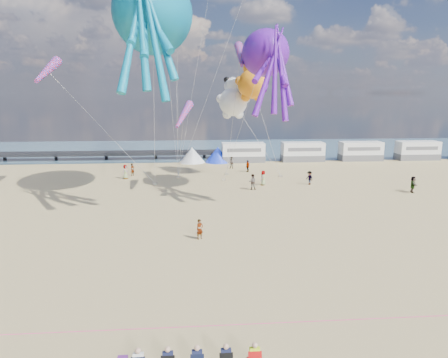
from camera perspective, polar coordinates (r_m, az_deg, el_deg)
ground at (r=24.19m, az=0.17°, el=-13.82°), size 120.00×120.00×0.00m
water at (r=77.42m, az=-3.05°, el=4.29°), size 120.00×120.00×0.00m
pier at (r=71.39m, az=-25.96°, el=3.21°), size 60.00×3.00×0.50m
motorhome_0 at (r=62.82m, az=2.75°, el=3.82°), size 6.60×2.50×3.00m
motorhome_1 at (r=64.68m, az=11.15°, el=3.85°), size 6.60×2.50×3.00m
motorhome_2 at (r=67.83m, az=18.93°, el=3.80°), size 6.60×2.50×3.00m
motorhome_3 at (r=72.10m, az=25.90°, el=3.69°), size 6.60×2.50×3.00m
tent_white at (r=62.39m, az=-4.57°, el=3.46°), size 4.00×4.00×2.40m
tent_blue at (r=62.50m, az=-0.90°, el=3.51°), size 4.00×4.00×2.40m
rope_line at (r=19.82m, az=1.38°, el=-20.09°), size 34.00×0.03×0.03m
standing_person at (r=29.76m, az=-3.48°, el=-7.17°), size 0.66×0.59×1.51m
beachgoer_0 at (r=47.00m, az=5.63°, el=0.16°), size 0.71×0.76×1.74m
beachgoer_1 at (r=44.78m, az=4.06°, el=-0.41°), size 0.90×0.63×1.75m
beachgoer_2 at (r=48.14m, az=12.10°, el=0.16°), size 0.89×0.97×1.63m
beachgoer_3 at (r=54.77m, az=3.41°, el=1.85°), size 1.10×1.21×1.63m
beachgoer_4 at (r=47.95m, az=25.38°, el=-0.70°), size 0.71×1.13×1.79m
beachgoer_5 at (r=53.57m, az=-12.94°, el=1.31°), size 1.29×1.46×1.60m
beachgoer_6 at (r=51.80m, az=-13.90°, el=1.01°), size 0.74×0.78×1.80m
beachgoer_7 at (r=57.01m, az=1.10°, el=2.33°), size 1.00×0.93×1.72m
sandbag_a at (r=47.90m, az=-9.83°, el=-0.67°), size 0.50×0.35×0.22m
sandbag_b at (r=49.29m, az=-0.04°, el=-0.12°), size 0.50×0.35×0.22m
sandbag_c at (r=51.88m, az=8.08°, el=0.38°), size 0.50×0.35×0.22m
sandbag_d at (r=52.76m, az=0.38°, el=0.70°), size 0.50×0.35×0.22m
sandbag_e at (r=51.26m, az=-6.57°, el=0.27°), size 0.50×0.35×0.22m
kite_octopus_teal at (r=42.09m, az=-10.13°, el=22.19°), size 9.15×13.55×14.27m
kite_octopus_purple at (r=42.21m, az=5.90°, el=17.45°), size 5.88×10.38×11.19m
kite_panda at (r=51.23m, az=1.32°, el=10.98°), size 5.57×5.42×6.19m
kite_teddy_orange at (r=49.29m, az=4.04°, el=13.37°), size 4.87×4.67×6.01m
windsock_left at (r=45.33m, az=-23.93°, el=13.97°), size 1.14×6.72×6.71m
windsock_mid at (r=44.56m, az=2.34°, el=17.27°), size 1.26×5.94×5.91m
windsock_right at (r=42.56m, az=-5.81°, el=9.08°), size 2.34×4.70×4.66m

